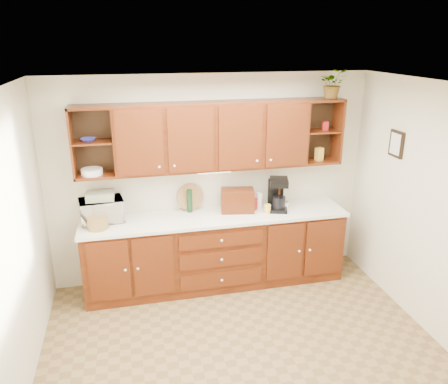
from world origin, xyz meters
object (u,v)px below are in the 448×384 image
coffee_maker (278,195)px  potted_plant (333,84)px  microwave (102,210)px  bread_box (237,200)px

coffee_maker → potted_plant: potted_plant is taller
microwave → potted_plant: (2.81, -0.01, 1.39)m
coffee_maker → potted_plant: 1.49m
microwave → potted_plant: size_ratio=1.41×
potted_plant → bread_box: bearing=-178.7°
bread_box → coffee_maker: bearing=4.3°
bread_box → potted_plant: (1.18, 0.03, 1.38)m
coffee_maker → potted_plant: bearing=23.6°
bread_box → coffee_maker: 0.51m
bread_box → coffee_maker: (0.51, -0.06, 0.06)m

